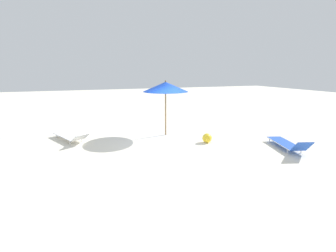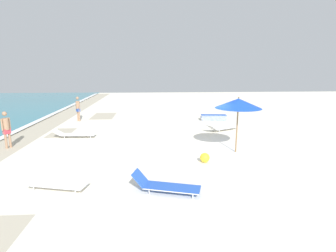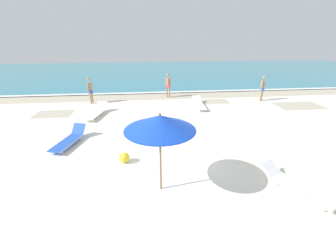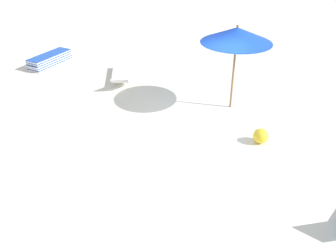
% 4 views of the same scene
% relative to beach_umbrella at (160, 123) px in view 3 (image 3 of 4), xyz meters
% --- Properties ---
extents(ground_plane, '(60.00, 60.00, 0.16)m').
position_rel_beach_umbrella_xyz_m(ground_plane, '(0.67, 1.79, -2.29)').
color(ground_plane, silver).
extents(ocean_water, '(60.00, 20.11, 0.07)m').
position_rel_beach_umbrella_xyz_m(ocean_water, '(0.67, 21.78, -2.18)').
color(ocean_water, teal).
rests_on(ocean_water, ground_plane).
extents(beach_umbrella, '(2.02, 2.02, 2.50)m').
position_rel_beach_umbrella_xyz_m(beach_umbrella, '(0.00, 0.00, 0.00)').
color(beach_umbrella, olive).
rests_on(beach_umbrella, ground_plane).
extents(sun_lounger_under_umbrella, '(1.58, 2.26, 0.49)m').
position_rel_beach_umbrella_xyz_m(sun_lounger_under_umbrella, '(4.11, -0.50, -2.01)').
color(sun_lounger_under_umbrella, white).
rests_on(sun_lounger_under_umbrella, ground_plane).
extents(sun_lounger_beside_umbrella, '(1.12, 2.26, 0.59)m').
position_rel_beach_umbrella_xyz_m(sun_lounger_beside_umbrella, '(-3.27, 6.96, -2.00)').
color(sun_lounger_beside_umbrella, white).
rests_on(sun_lounger_beside_umbrella, ground_plane).
extents(sun_lounger_near_water_left, '(0.70, 2.30, 0.47)m').
position_rel_beach_umbrella_xyz_m(sun_lounger_near_water_left, '(3.07, 8.03, -2.01)').
color(sun_lounger_near_water_left, white).
rests_on(sun_lounger_near_water_left, ground_plane).
extents(sun_lounger_near_water_right, '(1.16, 2.16, 0.60)m').
position_rel_beach_umbrella_xyz_m(sun_lounger_near_water_right, '(-3.74, 3.42, -1.99)').
color(sun_lounger_near_water_right, blue).
rests_on(sun_lounger_near_water_right, ground_plane).
extents(beachgoer_wading_adult, '(0.41, 0.30, 1.76)m').
position_rel_beach_umbrella_xyz_m(beachgoer_wading_adult, '(1.31, 10.61, -1.21)').
color(beachgoer_wading_adult, '#A37A5B').
rests_on(beachgoer_wading_adult, ground_plane).
extents(beachgoer_shoreline_child, '(0.28, 0.42, 1.76)m').
position_rel_beach_umbrella_xyz_m(beachgoer_shoreline_child, '(-4.05, 9.58, -1.21)').
color(beachgoer_shoreline_child, '#A37A5B').
rests_on(beachgoer_shoreline_child, ground_plane).
extents(beachgoer_strolling_adult, '(0.36, 0.33, 1.76)m').
position_rel_beach_umbrella_xyz_m(beachgoer_strolling_adult, '(7.78, 9.02, -1.21)').
color(beachgoer_strolling_adult, '#A37A5B').
rests_on(beachgoer_strolling_adult, ground_plane).
extents(beach_ball, '(0.39, 0.39, 0.39)m').
position_rel_beach_umbrella_xyz_m(beach_ball, '(-1.24, 1.68, -2.02)').
color(beach_ball, yellow).
rests_on(beach_ball, ground_plane).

